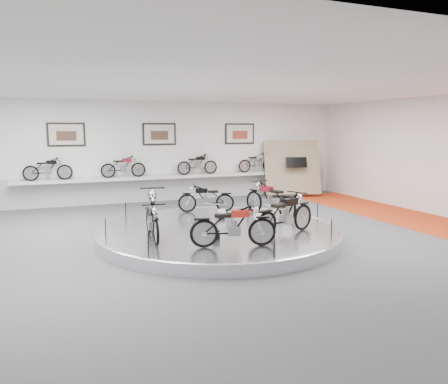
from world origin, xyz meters
name	(u,v)px	position (x,y,z in m)	size (l,w,h in m)	color
floor	(223,242)	(0.00, 0.00, 0.00)	(16.00, 16.00, 0.00)	#4D4D4F
ceiling	(223,85)	(0.00, 0.00, 4.00)	(16.00, 16.00, 0.00)	white
wall_back	(160,152)	(0.00, 7.00, 2.00)	(16.00, 16.00, 0.00)	white
orange_carpet_strip	(422,221)	(6.80, 0.00, 0.01)	(2.40, 12.60, 0.01)	red
dado_band	(160,187)	(0.00, 6.98, 0.55)	(15.68, 0.04, 1.10)	#BCBCBA
display_platform	(219,233)	(0.00, 0.30, 0.15)	(6.40, 6.40, 0.30)	silver
platform_rim	(219,229)	(0.00, 0.30, 0.27)	(6.40, 6.40, 0.10)	#B2B2BA
shelf	(162,177)	(0.00, 6.70, 1.00)	(11.00, 0.55, 0.10)	silver
poster_left	(66,135)	(-3.50, 6.96, 2.70)	(1.35, 0.06, 0.88)	beige
poster_center	(159,134)	(0.00, 6.96, 2.70)	(1.35, 0.06, 0.88)	beige
poster_right	(240,134)	(3.50, 6.96, 2.70)	(1.35, 0.06, 0.88)	beige
display_panel	(292,168)	(5.60, 6.10, 1.25)	(2.40, 0.12, 2.40)	#9A8163
shelf_bike_a	(48,170)	(-4.20, 6.70, 1.42)	(1.22, 0.42, 0.73)	black
shelf_bike_b	(123,168)	(-1.50, 6.70, 1.42)	(1.22, 0.42, 0.73)	maroon
shelf_bike_c	(197,166)	(1.50, 6.70, 1.42)	(1.22, 0.42, 0.73)	black
shelf_bike_d	(257,164)	(4.20, 6.70, 1.42)	(1.22, 0.42, 0.73)	#A2A2A6
bike_a	(270,199)	(1.99, 1.22, 0.83)	(1.79, 0.63, 1.05)	maroon
bike_b	(206,198)	(0.42, 2.54, 0.74)	(1.50, 0.53, 0.88)	black
bike_c	(153,205)	(-1.56, 1.33, 0.85)	(1.88, 0.66, 1.11)	#A2A2A6
bike_d	(152,220)	(-1.91, -0.21, 0.76)	(1.56, 0.55, 0.92)	black
bike_e	(233,226)	(-0.38, -1.55, 0.78)	(1.65, 0.58, 0.97)	red
bike_f	(286,214)	(1.26, -1.00, 0.82)	(1.78, 0.63, 1.05)	black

